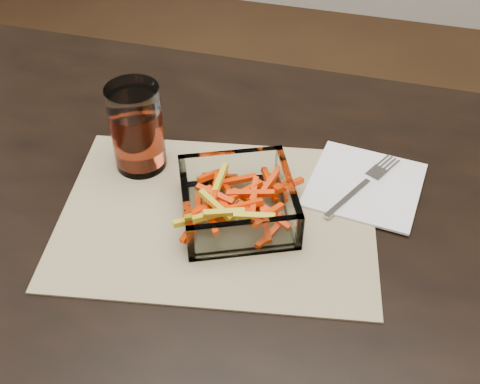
# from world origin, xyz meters

# --- Properties ---
(dining_table) EXTENTS (1.60, 0.90, 0.75)m
(dining_table) POSITION_xyz_m (0.00, 0.00, 0.66)
(dining_table) COLOR black
(dining_table) RESTS_ON ground
(placemat) EXTENTS (0.50, 0.40, 0.00)m
(placemat) POSITION_xyz_m (-0.13, 0.02, 0.75)
(placemat) COLOR tan
(placemat) RESTS_ON dining_table
(glass_bowl) EXTENTS (0.20, 0.20, 0.06)m
(glass_bowl) POSITION_xyz_m (-0.10, 0.02, 0.78)
(glass_bowl) COLOR white
(glass_bowl) RESTS_ON placemat
(tumbler) EXTENTS (0.08, 0.08, 0.14)m
(tumbler) POSITION_xyz_m (-0.28, 0.09, 0.82)
(tumbler) COLOR white
(tumbler) RESTS_ON placemat
(napkin) EXTENTS (0.18, 0.18, 0.00)m
(napkin) POSITION_xyz_m (0.07, 0.14, 0.76)
(napkin) COLOR white
(napkin) RESTS_ON placemat
(fork) EXTENTS (0.10, 0.17, 0.00)m
(fork) POSITION_xyz_m (0.07, 0.13, 0.76)
(fork) COLOR silver
(fork) RESTS_ON napkin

